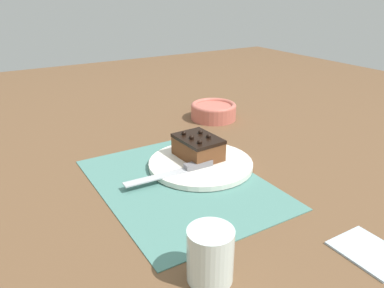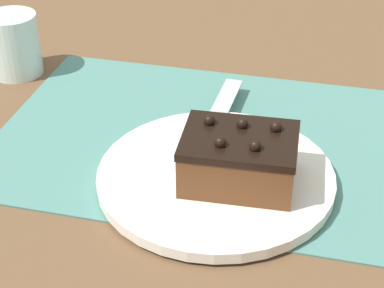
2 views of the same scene
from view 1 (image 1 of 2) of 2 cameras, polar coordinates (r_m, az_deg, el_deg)
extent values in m
plane|color=brown|center=(0.84, -1.82, -6.03)|extent=(3.00, 3.00, 0.00)
cube|color=slate|center=(0.84, -1.82, -5.91)|extent=(0.46, 0.34, 0.00)
cylinder|color=white|center=(0.91, 1.33, -3.01)|extent=(0.25, 0.25, 0.01)
cube|color=brown|center=(0.92, 0.92, -0.71)|extent=(0.12, 0.09, 0.05)
cube|color=black|center=(0.91, 0.93, 0.82)|extent=(0.12, 0.09, 0.01)
sphere|color=black|center=(0.87, 1.19, 0.32)|extent=(0.01, 0.01, 0.01)
sphere|color=black|center=(0.90, 2.55, 1.19)|extent=(0.01, 0.01, 0.01)
sphere|color=black|center=(0.90, -0.07, 1.01)|extent=(0.01, 0.01, 0.01)
sphere|color=black|center=(0.93, 1.30, 1.83)|extent=(0.01, 0.01, 0.01)
sphere|color=black|center=(0.92, -1.25, 1.67)|extent=(0.01, 0.01, 0.01)
cube|color=slate|center=(0.87, 0.97, -3.18)|extent=(0.02, 0.07, 0.01)
cube|color=#B7BABF|center=(0.83, -5.53, -5.09)|extent=(0.03, 0.15, 0.00)
cylinder|color=silver|center=(0.57, 2.80, -16.51)|extent=(0.07, 0.07, 0.09)
cylinder|color=#C66656|center=(1.24, 3.29, 4.85)|extent=(0.15, 0.15, 0.05)
torus|color=#C66656|center=(1.24, 3.32, 5.85)|extent=(0.15, 0.15, 0.02)
cube|color=silver|center=(0.71, 25.48, -14.49)|extent=(0.11, 0.09, 0.01)
camera|label=2|loc=(1.26, 21.42, 21.86)|focal=60.00mm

